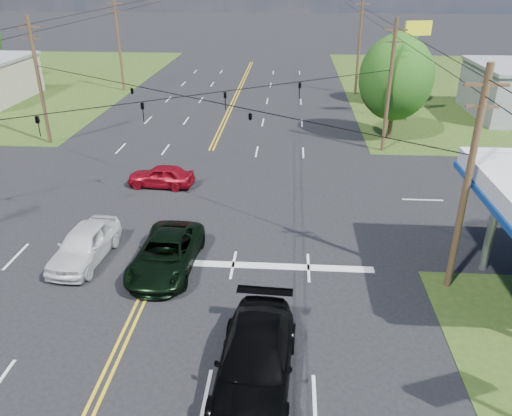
# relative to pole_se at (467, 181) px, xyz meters

# --- Properties ---
(ground) EXTENTS (280.00, 280.00, 0.00)m
(ground) POSITION_rel_pole_se_xyz_m (-13.00, 9.00, -4.92)
(ground) COLOR black
(ground) RESTS_ON ground
(stop_bar) EXTENTS (10.00, 0.50, 0.02)m
(stop_bar) POSITION_rel_pole_se_xyz_m (-8.00, 1.00, -4.92)
(stop_bar) COLOR silver
(stop_bar) RESTS_ON ground
(pole_se) EXTENTS (1.60, 0.28, 9.50)m
(pole_se) POSITION_rel_pole_se_xyz_m (0.00, 0.00, 0.00)
(pole_se) COLOR #412C1B
(pole_se) RESTS_ON ground
(pole_nw) EXTENTS (1.60, 0.28, 9.50)m
(pole_nw) POSITION_rel_pole_se_xyz_m (-26.00, 18.00, 0.00)
(pole_nw) COLOR #412C1B
(pole_nw) RESTS_ON ground
(pole_ne) EXTENTS (1.60, 0.28, 9.50)m
(pole_ne) POSITION_rel_pole_se_xyz_m (0.00, 18.00, 0.00)
(pole_ne) COLOR #412C1B
(pole_ne) RESTS_ON ground
(pole_left_far) EXTENTS (1.60, 0.28, 10.00)m
(pole_left_far) POSITION_rel_pole_se_xyz_m (-26.00, 37.00, 0.25)
(pole_left_far) COLOR #412C1B
(pole_left_far) RESTS_ON ground
(pole_right_far) EXTENTS (1.60, 0.28, 10.00)m
(pole_right_far) POSITION_rel_pole_se_xyz_m (0.00, 37.00, 0.25)
(pole_right_far) COLOR #412C1B
(pole_right_far) RESTS_ON ground
(span_wire_signals) EXTENTS (26.00, 18.00, 1.13)m
(span_wire_signals) POSITION_rel_pole_se_xyz_m (-13.00, 9.00, 1.08)
(span_wire_signals) COLOR black
(span_wire_signals) RESTS_ON ground
(power_lines) EXTENTS (26.04, 100.00, 0.64)m
(power_lines) POSITION_rel_pole_se_xyz_m (-13.00, 7.00, 3.68)
(power_lines) COLOR black
(power_lines) RESTS_ON ground
(tree_right_a) EXTENTS (5.70, 5.70, 8.18)m
(tree_right_a) POSITION_rel_pole_se_xyz_m (1.00, 21.00, -0.05)
(tree_right_a) COLOR #412C1B
(tree_right_a) RESTS_ON ground
(tree_right_b) EXTENTS (4.94, 4.94, 7.09)m
(tree_right_b) POSITION_rel_pole_se_xyz_m (3.50, 33.00, -0.70)
(tree_right_b) COLOR #412C1B
(tree_right_b) RESTS_ON ground
(pickup_dkgreen) EXTENTS (2.84, 5.77, 1.58)m
(pickup_dkgreen) POSITION_rel_pole_se_xyz_m (-12.50, 0.50, -4.13)
(pickup_dkgreen) COLOR black
(pickup_dkgreen) RESTS_ON ground
(suv_black) EXTENTS (2.81, 6.25, 1.78)m
(suv_black) POSITION_rel_pole_se_xyz_m (-7.95, -6.17, -4.03)
(suv_black) COLOR black
(suv_black) RESTS_ON ground
(pickup_white) EXTENTS (2.37, 5.02, 1.66)m
(pickup_white) POSITION_rel_pole_se_xyz_m (-16.50, 1.00, -4.08)
(pickup_white) COLOR silver
(pickup_white) RESTS_ON ground
(sedan_red) EXTENTS (4.25, 1.95, 1.41)m
(sedan_red) POSITION_rel_pole_se_xyz_m (-15.07, 10.00, -4.21)
(sedan_red) COLOR maroon
(sedan_red) RESTS_ON ground
(polesign_ne) EXTENTS (2.34, 0.86, 8.58)m
(polesign_ne) POSITION_rel_pole_se_xyz_m (3.48, 26.52, 1.84)
(polesign_ne) COLOR #A5A5AA
(polesign_ne) RESTS_ON ground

